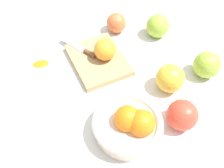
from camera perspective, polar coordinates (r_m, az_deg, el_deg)
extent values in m
plane|color=silver|center=(0.78, 2.34, 2.37)|extent=(2.40, 2.40, 0.00)
cylinder|color=beige|center=(0.64, 3.49, -9.73)|extent=(0.17, 0.17, 0.05)
torus|color=beige|center=(0.62, 3.59, -8.69)|extent=(0.18, 0.18, 0.02)
sphere|color=orange|center=(0.61, 6.69, -8.86)|extent=(0.07, 0.07, 0.07)
sphere|color=orange|center=(0.61, 3.53, -7.87)|extent=(0.07, 0.07, 0.07)
cube|color=tan|center=(0.81, -3.15, 5.50)|extent=(0.24, 0.20, 0.02)
sphere|color=orange|center=(0.78, -1.63, 7.85)|extent=(0.07, 0.07, 0.07)
cube|color=silver|center=(0.85, -8.85, 9.01)|extent=(0.11, 0.04, 0.00)
cylinder|color=brown|center=(0.81, -5.09, 7.00)|extent=(0.05, 0.02, 0.01)
sphere|color=#8EB738|center=(0.80, 20.82, 4.13)|extent=(0.08, 0.08, 0.08)
sphere|color=#CC6638|center=(0.91, 0.99, 13.77)|extent=(0.07, 0.07, 0.07)
sphere|color=#D6422D|center=(0.67, 15.88, -6.67)|extent=(0.08, 0.08, 0.08)
sphere|color=gold|center=(0.73, 13.09, 1.26)|extent=(0.08, 0.08, 0.08)
sphere|color=#8EB738|center=(0.90, 10.36, 12.89)|extent=(0.08, 0.08, 0.08)
ellipsoid|color=orange|center=(0.84, -15.97, 4.60)|extent=(0.06, 0.06, 0.01)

